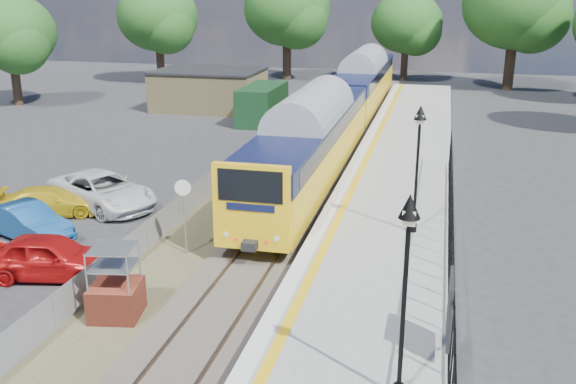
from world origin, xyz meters
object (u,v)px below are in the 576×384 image
(brick_plinth, at_px, (115,284))
(train, at_px, (344,103))
(speed_sign, at_px, (184,204))
(car_white, at_px, (102,191))
(car_blue, at_px, (28,222))
(victorian_lamp_south, at_px, (407,251))
(car_yellow, at_px, (51,201))
(car_red, at_px, (49,256))
(victorian_lamp_north, at_px, (419,140))

(brick_plinth, bearing_deg, train, 83.26)
(speed_sign, xyz_separation_m, car_white, (-5.60, 4.16, -1.20))
(train, relative_size, car_blue, 9.88)
(train, distance_m, car_blue, 21.81)
(victorian_lamp_south, height_order, speed_sign, victorian_lamp_south)
(car_blue, bearing_deg, car_yellow, 36.27)
(car_blue, bearing_deg, car_red, -114.09)
(victorian_lamp_north, xyz_separation_m, car_white, (-13.58, 2.18, -3.53))
(train, height_order, car_yellow, train)
(brick_plinth, relative_size, speed_sign, 0.79)
(victorian_lamp_south, distance_m, car_blue, 17.25)
(brick_plinth, relative_size, car_white, 0.41)
(victorian_lamp_north, bearing_deg, car_yellow, 177.20)
(car_yellow, relative_size, car_white, 0.76)
(car_white, bearing_deg, train, -1.19)
(victorian_lamp_north, xyz_separation_m, brick_plinth, (-8.21, -6.75, -3.21))
(victorian_lamp_north, xyz_separation_m, car_blue, (-14.55, -1.84, -3.62))
(brick_plinth, height_order, speed_sign, speed_sign)
(victorian_lamp_south, xyz_separation_m, car_blue, (-14.75, 8.16, -3.62))
(victorian_lamp_south, relative_size, victorian_lamp_north, 1.00)
(car_blue, height_order, car_white, car_white)
(brick_plinth, height_order, car_white, brick_plinth)
(victorian_lamp_north, bearing_deg, victorian_lamp_south, -88.85)
(train, height_order, car_white, train)
(brick_plinth, distance_m, car_white, 10.43)
(car_blue, height_order, car_yellow, car_blue)
(train, xyz_separation_m, car_white, (-8.28, -15.66, -1.57))
(car_blue, relative_size, car_yellow, 0.98)
(car_red, bearing_deg, victorian_lamp_north, -78.81)
(victorian_lamp_south, distance_m, speed_sign, 11.69)
(victorian_lamp_north, relative_size, car_red, 1.04)
(train, height_order, speed_sign, train)
(train, bearing_deg, car_blue, -115.18)
(brick_plinth, distance_m, speed_sign, 4.85)
(speed_sign, height_order, car_white, speed_sign)
(train, distance_m, car_yellow, 19.85)
(train, xyz_separation_m, car_red, (-6.40, -22.60, -1.59))
(victorian_lamp_south, bearing_deg, car_blue, 151.05)
(victorian_lamp_south, bearing_deg, speed_sign, 135.57)
(car_red, distance_m, car_yellow, 6.54)
(brick_plinth, distance_m, car_red, 4.04)
(train, relative_size, speed_sign, 14.20)
(brick_plinth, bearing_deg, car_red, 150.28)
(car_blue, xyz_separation_m, car_white, (0.98, 4.02, 0.09))
(victorian_lamp_north, distance_m, car_red, 13.12)
(car_yellow, bearing_deg, brick_plinth, -159.23)
(train, height_order, car_blue, train)
(car_red, xyz_separation_m, car_blue, (-2.85, 2.92, -0.07))
(car_red, height_order, car_blue, car_red)
(brick_plinth, xyz_separation_m, speed_sign, (0.23, 4.77, 0.88))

